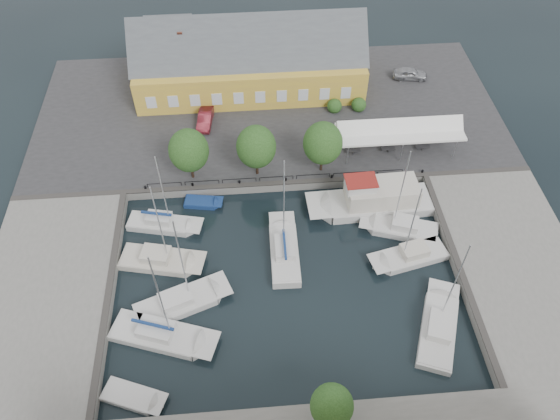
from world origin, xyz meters
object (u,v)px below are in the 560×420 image
object	(u,v)px
center_sailboat	(284,251)
west_boat_d	(162,336)
east_boat_b	(410,257)
launch_sw	(134,398)
east_boat_c	(438,328)
launch_nw	(203,203)
trawler	(374,200)
east_boat_a	(400,229)
west_boat_a	(163,225)
warehouse	(245,62)
car_silver	(410,74)
west_boat_b	(161,261)
tent_canopy	(400,132)
car_red	(205,119)
west_boat_c	(181,303)

from	to	relation	value
center_sailboat	west_boat_d	distance (m)	14.07
east_boat_b	west_boat_d	size ratio (longest dim) A/B	0.85
west_boat_d	launch_sw	size ratio (longest dim) A/B	2.26
east_boat_b	east_boat_c	size ratio (longest dim) A/B	0.93
east_boat_b	center_sailboat	bearing A→B (deg)	172.44
center_sailboat	launch_nw	xyz separation A→B (m)	(-8.04, 7.29, -0.27)
trawler	east_boat_a	size ratio (longest dim) A/B	1.19
west_boat_a	launch_nw	size ratio (longest dim) A/B	2.44
east_boat_b	east_boat_c	xyz separation A→B (m)	(0.64, -7.84, -0.00)
warehouse	car_silver	distance (m)	21.57
car_silver	launch_nw	distance (m)	33.01
east_boat_a	east_boat_c	size ratio (longest dim) A/B	0.98
east_boat_c	west_boat_b	distance (m)	26.48
car_silver	tent_canopy	bearing A→B (deg)	169.36
car_red	west_boat_d	bearing A→B (deg)	-90.10
tent_canopy	launch_sw	size ratio (longest dim) A/B	2.50
east_boat_b	launch_nw	bearing A→B (deg)	156.18
car_silver	center_sailboat	size ratio (longest dim) A/B	0.36
east_boat_a	west_boat_b	world-z (taller)	west_boat_b
west_boat_d	east_boat_b	bearing A→B (deg)	15.76
car_red	launch_sw	world-z (taller)	car_red
car_red	west_boat_b	size ratio (longest dim) A/B	0.40
east_boat_c	west_boat_c	xyz separation A→B (m)	(-22.65, 4.42, 0.00)
car_red	west_boat_d	world-z (taller)	west_boat_d
launch_sw	launch_nw	world-z (taller)	launch_sw
east_boat_c	car_red	bearing A→B (deg)	125.44
east_boat_a	launch_sw	bearing A→B (deg)	-148.60
tent_canopy	east_boat_a	bearing A→B (deg)	-99.84
trawler	west_boat_b	size ratio (longest dim) A/B	1.19
east_boat_c	west_boat_c	world-z (taller)	west_boat_c
east_boat_c	west_boat_b	bearing A→B (deg)	159.39
car_red	east_boat_b	distance (m)	28.98
car_silver	launch_nw	xyz separation A→B (m)	(-26.79, -19.22, -1.66)
launch_sw	east_boat_b	bearing A→B (deg)	25.06
trawler	east_boat_b	size ratio (longest dim) A/B	1.25
west_boat_c	west_boat_d	world-z (taller)	west_boat_d
warehouse	east_boat_a	xyz separation A→B (m)	(14.70, -24.80, -4.17)
west_boat_b	warehouse	bearing A→B (deg)	70.81
east_boat_b	east_boat_c	world-z (taller)	east_boat_c
tent_canopy	center_sailboat	size ratio (longest dim) A/B	1.14
west_boat_d	launch_sw	world-z (taller)	west_boat_d
east_boat_b	launch_sw	size ratio (longest dim) A/B	1.92
warehouse	launch_nw	bearing A→B (deg)	-105.47
west_boat_c	launch_sw	size ratio (longest dim) A/B	2.13
warehouse	west_boat_a	world-z (taller)	warehouse
center_sailboat	west_boat_d	xyz separation A→B (m)	(-11.40, -8.25, -0.09)
launch_nw	tent_canopy	bearing A→B (deg)	14.36
west_boat_a	east_boat_b	bearing A→B (deg)	-14.14
center_sailboat	east_boat_c	size ratio (longest dim) A/B	1.06
tent_canopy	west_boat_d	distance (m)	33.20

